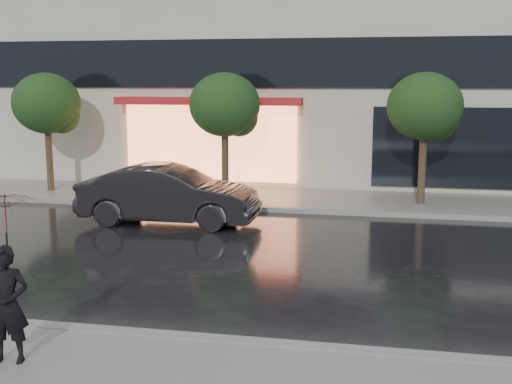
# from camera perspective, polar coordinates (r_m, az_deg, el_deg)

# --- Properties ---
(ground) EXTENTS (120.00, 120.00, 0.00)m
(ground) POSITION_cam_1_polar(r_m,az_deg,el_deg) (10.28, 0.22, -11.57)
(ground) COLOR black
(ground) RESTS_ON ground
(sidewalk_far) EXTENTS (60.00, 3.50, 0.12)m
(sidewalk_far) POSITION_cam_1_polar(r_m,az_deg,el_deg) (20.06, 5.79, -0.72)
(sidewalk_far) COLOR slate
(sidewalk_far) RESTS_ON ground
(curb_near) EXTENTS (60.00, 0.25, 0.14)m
(curb_near) POSITION_cam_1_polar(r_m,az_deg,el_deg) (9.34, -0.97, -13.38)
(curb_near) COLOR gray
(curb_near) RESTS_ON ground
(curb_far) EXTENTS (60.00, 0.25, 0.14)m
(curb_far) POSITION_cam_1_polar(r_m,az_deg,el_deg) (18.35, 5.27, -1.69)
(curb_far) COLOR gray
(curb_far) RESTS_ON ground
(tree_far_west) EXTENTS (2.20, 2.20, 3.99)m
(tree_far_west) POSITION_cam_1_polar(r_m,az_deg,el_deg) (22.21, -17.95, 7.32)
(tree_far_west) COLOR #33261C
(tree_far_west) RESTS_ON ground
(tree_mid_west) EXTENTS (2.20, 2.20, 3.99)m
(tree_mid_west) POSITION_cam_1_polar(r_m,az_deg,el_deg) (20.00, -2.61, 7.54)
(tree_mid_west) COLOR #33261C
(tree_mid_west) RESTS_ON ground
(tree_mid_east) EXTENTS (2.20, 2.20, 3.99)m
(tree_mid_east) POSITION_cam_1_polar(r_m,az_deg,el_deg) (19.47, 14.95, 7.15)
(tree_mid_east) COLOR #33261C
(tree_mid_east) RESTS_ON ground
(parked_car) EXTENTS (4.71, 1.64, 1.55)m
(parked_car) POSITION_cam_1_polar(r_m,az_deg,el_deg) (17.04, -7.74, -0.24)
(parked_car) COLOR black
(parked_car) RESTS_ON ground
(pedestrian_with_umbrella) EXTENTS (1.11, 1.12, 2.26)m
(pedestrian_with_umbrella) POSITION_cam_1_polar(r_m,az_deg,el_deg) (8.81, -21.34, -4.83)
(pedestrian_with_umbrella) COLOR black
(pedestrian_with_umbrella) RESTS_ON sidewalk_near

